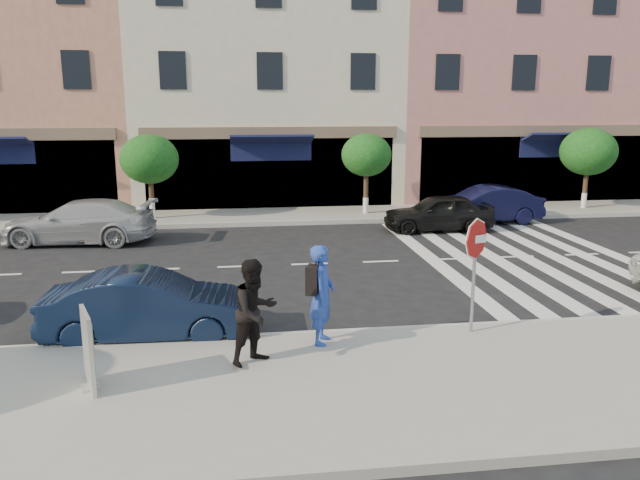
{
  "coord_description": "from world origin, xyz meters",
  "views": [
    {
      "loc": [
        -1.97,
        -12.42,
        4.38
      ],
      "look_at": [
        -0.16,
        0.76,
        1.4
      ],
      "focal_mm": 35.0,
      "sensor_mm": 36.0,
      "label": 1
    }
  ],
  "objects_px": {
    "car_far_mid": "(438,213)",
    "car_far_left": "(79,222)",
    "walker": "(255,312)",
    "poster_board": "(89,351)",
    "stop_sign": "(476,249)",
    "car_near_mid": "(149,306)",
    "car_far_right": "(485,205)",
    "photographer": "(322,295)"
  },
  "relations": [
    {
      "from": "car_near_mid",
      "to": "car_far_right",
      "type": "relative_size",
      "value": 0.94
    },
    {
      "from": "stop_sign",
      "to": "car_far_mid",
      "type": "height_order",
      "value": "stop_sign"
    },
    {
      "from": "car_near_mid",
      "to": "walker",
      "type": "bearing_deg",
      "value": -130.49
    },
    {
      "from": "walker",
      "to": "poster_board",
      "type": "relative_size",
      "value": 1.45
    },
    {
      "from": "car_far_left",
      "to": "poster_board",
      "type": "bearing_deg",
      "value": 19.98
    },
    {
      "from": "car_near_mid",
      "to": "stop_sign",
      "type": "bearing_deg",
      "value": -96.9
    },
    {
      "from": "stop_sign",
      "to": "car_far_left",
      "type": "distance_m",
      "value": 13.25
    },
    {
      "from": "photographer",
      "to": "car_far_mid",
      "type": "relative_size",
      "value": 0.48
    },
    {
      "from": "car_far_right",
      "to": "car_near_mid",
      "type": "bearing_deg",
      "value": -49.35
    },
    {
      "from": "car_far_mid",
      "to": "photographer",
      "type": "bearing_deg",
      "value": -26.83
    },
    {
      "from": "car_far_mid",
      "to": "walker",
      "type": "bearing_deg",
      "value": -30.08
    },
    {
      "from": "stop_sign",
      "to": "photographer",
      "type": "height_order",
      "value": "stop_sign"
    },
    {
      "from": "car_far_left",
      "to": "car_far_mid",
      "type": "xyz_separation_m",
      "value": [
        11.77,
        0.28,
        -0.04
      ]
    },
    {
      "from": "stop_sign",
      "to": "walker",
      "type": "xyz_separation_m",
      "value": [
        -4.04,
        -0.84,
        -0.72
      ]
    },
    {
      "from": "car_far_mid",
      "to": "car_far_left",
      "type": "bearing_deg",
      "value": -86.77
    },
    {
      "from": "poster_board",
      "to": "car_far_mid",
      "type": "relative_size",
      "value": 0.33
    },
    {
      "from": "stop_sign",
      "to": "car_far_left",
      "type": "relative_size",
      "value": 0.46
    },
    {
      "from": "walker",
      "to": "car_far_mid",
      "type": "relative_size",
      "value": 0.47
    },
    {
      "from": "walker",
      "to": "poster_board",
      "type": "xyz_separation_m",
      "value": [
        -2.5,
        -0.62,
        -0.29
      ]
    },
    {
      "from": "poster_board",
      "to": "car_far_left",
      "type": "relative_size",
      "value": 0.26
    },
    {
      "from": "car_far_left",
      "to": "car_far_right",
      "type": "relative_size",
      "value": 1.14
    },
    {
      "from": "stop_sign",
      "to": "photographer",
      "type": "bearing_deg",
      "value": 165.4
    },
    {
      "from": "photographer",
      "to": "car_far_left",
      "type": "bearing_deg",
      "value": 51.63
    },
    {
      "from": "poster_board",
      "to": "car_far_right",
      "type": "relative_size",
      "value": 0.3
    },
    {
      "from": "car_far_left",
      "to": "car_far_right",
      "type": "bearing_deg",
      "value": 102.17
    },
    {
      "from": "photographer",
      "to": "car_far_left",
      "type": "xyz_separation_m",
      "value": [
        -6.34,
        9.63,
        -0.36
      ]
    },
    {
      "from": "car_far_left",
      "to": "car_far_mid",
      "type": "height_order",
      "value": "car_far_left"
    },
    {
      "from": "car_near_mid",
      "to": "photographer",
      "type": "bearing_deg",
      "value": -106.51
    },
    {
      "from": "stop_sign",
      "to": "car_near_mid",
      "type": "relative_size",
      "value": 0.56
    },
    {
      "from": "photographer",
      "to": "poster_board",
      "type": "height_order",
      "value": "photographer"
    },
    {
      "from": "walker",
      "to": "car_far_mid",
      "type": "xyz_separation_m",
      "value": [
        6.63,
        10.62,
        -0.39
      ]
    },
    {
      "from": "stop_sign",
      "to": "photographer",
      "type": "relative_size",
      "value": 1.22
    },
    {
      "from": "stop_sign",
      "to": "car_near_mid",
      "type": "xyz_separation_m",
      "value": [
        -5.96,
        0.9,
        -1.11
      ]
    },
    {
      "from": "stop_sign",
      "to": "car_far_right",
      "type": "relative_size",
      "value": 0.53
    },
    {
      "from": "car_near_mid",
      "to": "car_far_mid",
      "type": "distance_m",
      "value": 12.32
    },
    {
      "from": "walker",
      "to": "photographer",
      "type": "bearing_deg",
      "value": -6.37
    },
    {
      "from": "poster_board",
      "to": "car_near_mid",
      "type": "height_order",
      "value": "poster_board"
    },
    {
      "from": "stop_sign",
      "to": "car_far_right",
      "type": "height_order",
      "value": "stop_sign"
    },
    {
      "from": "car_far_left",
      "to": "walker",
      "type": "bearing_deg",
      "value": 32.85
    },
    {
      "from": "car_far_left",
      "to": "car_far_right",
      "type": "distance_m",
      "value": 13.96
    },
    {
      "from": "poster_board",
      "to": "car_far_right",
      "type": "bearing_deg",
      "value": 27.86
    },
    {
      "from": "walker",
      "to": "poster_board",
      "type": "height_order",
      "value": "walker"
    }
  ]
}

